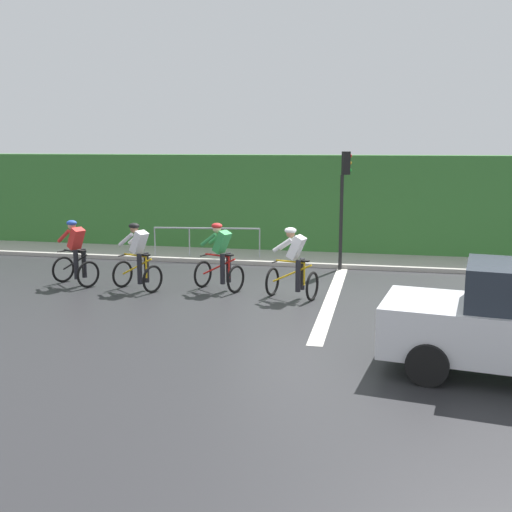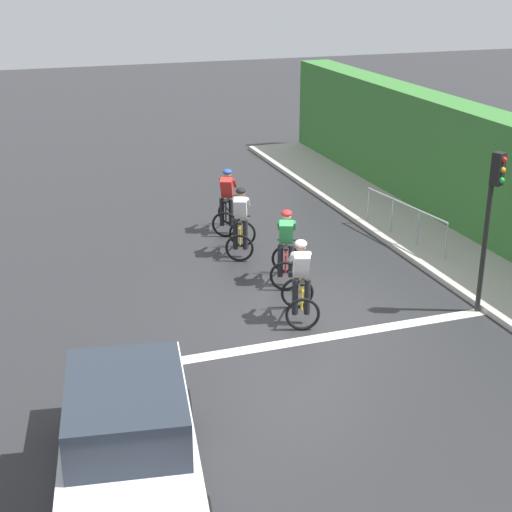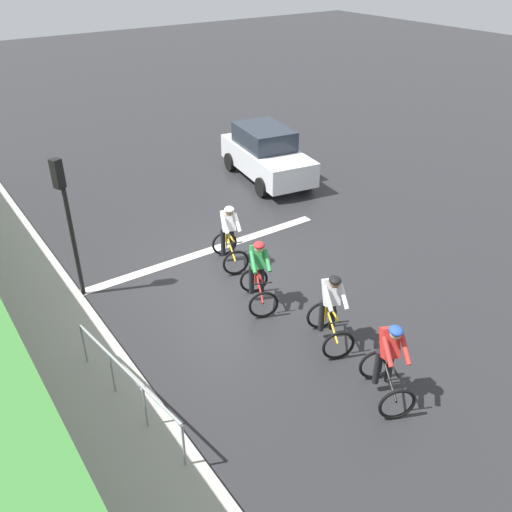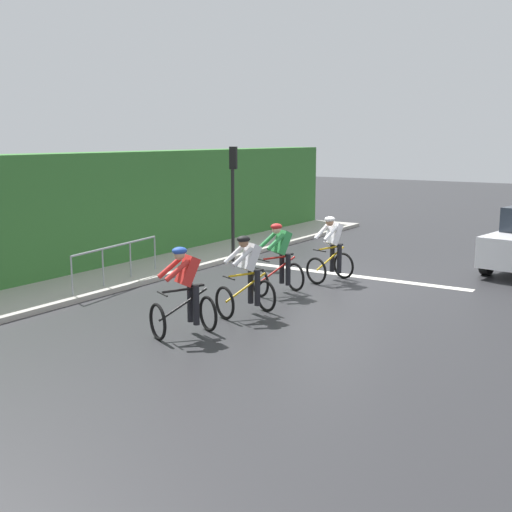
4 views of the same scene
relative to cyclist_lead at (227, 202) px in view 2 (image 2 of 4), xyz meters
The scene contains 12 objects.
ground_plane 5.54m from the cyclist_lead, 90.40° to the right, with size 80.00×80.00×0.00m, color #28282B.
sidewalk_kerb 6.03m from the cyclist_lead, 35.51° to the right, with size 2.80×24.25×0.12m, color #ADA89E.
stone_wall_low 6.76m from the cyclist_lead, 31.06° to the right, with size 0.44×24.25×0.66m, color gray.
hedge_wall 7.05m from the cyclist_lead, 29.79° to the right, with size 1.10×24.25×3.20m, color #387533.
road_marking_stop_line 6.52m from the cyclist_lead, 90.34° to the right, with size 7.00×0.30×0.01m, color silver.
cyclist_lead is the anchor object (origin of this frame).
cyclist_second 1.77m from the cyclist_lead, 96.42° to the right, with size 1.03×1.26×1.66m.
cyclist_mid 3.73m from the cyclist_lead, 86.68° to the right, with size 1.04×1.26×1.66m.
cyclist_fourth 5.60m from the cyclist_lead, 92.03° to the right, with size 0.95×1.23×1.66m.
car_white 10.69m from the cyclist_lead, 114.00° to the right, with size 2.35×4.31×1.76m.
traffic_light_near_crossing 7.45m from the cyclist_lead, 62.12° to the right, with size 0.26×0.30×3.34m.
pedestrian_railing_kerbside 4.58m from the cyclist_lead, 29.76° to the right, with size 0.48×3.27×1.03m.
Camera 2 is at (-5.51, -12.99, 6.78)m, focal length 54.01 mm.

